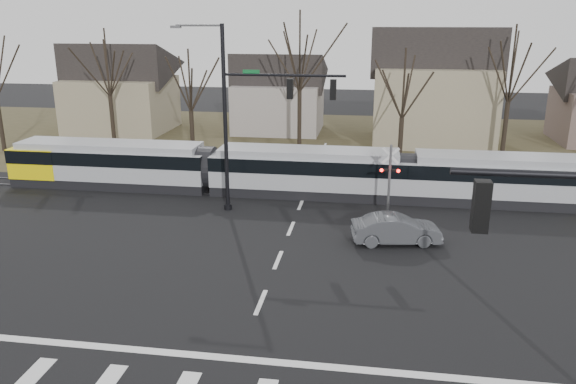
# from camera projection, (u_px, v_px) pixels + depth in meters

# --- Properties ---
(ground) EXTENTS (140.00, 140.00, 0.00)m
(ground) POSITION_uv_depth(u_px,v_px,m) (250.00, 330.00, 19.71)
(ground) COLOR black
(grass_verge) EXTENTS (140.00, 28.00, 0.01)m
(grass_verge) POSITION_uv_depth(u_px,v_px,m) (327.00, 141.00, 49.91)
(grass_verge) COLOR #38331E
(grass_verge) RESTS_ON ground
(stop_line) EXTENTS (28.00, 0.35, 0.01)m
(stop_line) POSITION_uv_depth(u_px,v_px,m) (238.00, 359.00, 18.00)
(stop_line) COLOR silver
(stop_line) RESTS_ON ground
(lane_dashes) EXTENTS (0.18, 30.00, 0.01)m
(lane_dashes) POSITION_uv_depth(u_px,v_px,m) (305.00, 194.00, 34.81)
(lane_dashes) COLOR silver
(lane_dashes) RESTS_ON ground
(rail_pair) EXTENTS (90.00, 1.52, 0.06)m
(rail_pair) POSITION_uv_depth(u_px,v_px,m) (305.00, 195.00, 34.61)
(rail_pair) COLOR #59595E
(rail_pair) RESTS_ON ground
(tram) EXTENTS (37.93, 2.82, 2.88)m
(tram) POSITION_uv_depth(u_px,v_px,m) (305.00, 170.00, 34.35)
(tram) COLOR gray
(tram) RESTS_ON ground
(sedan) EXTENTS (2.90, 4.77, 1.41)m
(sedan) POSITION_uv_depth(u_px,v_px,m) (396.00, 229.00, 27.10)
(sedan) COLOR #45474B
(sedan) RESTS_ON ground
(signal_pole_far) EXTENTS (9.28, 0.44, 10.20)m
(signal_pole_far) POSITION_uv_depth(u_px,v_px,m) (254.00, 111.00, 30.16)
(signal_pole_far) COLOR black
(signal_pole_far) RESTS_ON ground
(rail_crossing_signal) EXTENTS (1.08, 0.36, 4.00)m
(rail_crossing_signal) POSITION_uv_depth(u_px,v_px,m) (389.00, 183.00, 30.51)
(rail_crossing_signal) COLOR #59595B
(rail_crossing_signal) RESTS_ON ground
(tree_row) EXTENTS (59.20, 7.20, 10.00)m
(tree_row) POSITION_uv_depth(u_px,v_px,m) (348.00, 93.00, 42.48)
(tree_row) COLOR black
(tree_row) RESTS_ON ground
(house_a) EXTENTS (9.72, 8.64, 8.60)m
(house_a) POSITION_uv_depth(u_px,v_px,m) (120.00, 84.00, 53.35)
(house_a) COLOR gray
(house_a) RESTS_ON ground
(house_b) EXTENTS (8.64, 7.56, 7.65)m
(house_b) POSITION_uv_depth(u_px,v_px,m) (279.00, 89.00, 53.23)
(house_b) COLOR gray
(house_b) RESTS_ON ground
(house_c) EXTENTS (10.80, 8.64, 10.10)m
(house_c) POSITION_uv_depth(u_px,v_px,m) (434.00, 82.00, 48.02)
(house_c) COLOR gray
(house_c) RESTS_ON ground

